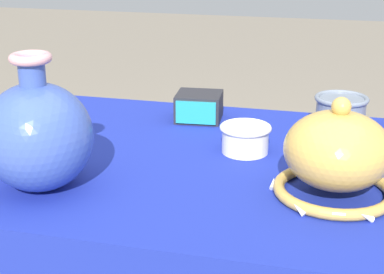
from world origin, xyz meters
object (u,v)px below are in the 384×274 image
Objects in this scene: cup_wide_ivory at (245,137)px; cup_wide_slate at (341,113)px; vase_tall_bulbous at (38,135)px; mosaic_tile_box at (199,107)px; vase_dome_bell at (337,157)px.

cup_wide_slate is (0.20, 0.20, 0.01)m from cup_wide_ivory.
vase_tall_bulbous is at bearing -139.08° from cup_wide_slate.
cup_wide_ivory is at bearing -57.30° from mosaic_tile_box.
cup_wide_ivory is at bearing 38.88° from vase_tall_bulbous.
cup_wide_ivory is at bearing 138.14° from vase_dome_bell.
mosaic_tile_box is at bearing 133.10° from vase_dome_bell.
cup_wide_ivory is (0.16, -0.20, -0.00)m from mosaic_tile_box.
cup_wide_ivory is 0.88× the size of cup_wide_slate.
vase_tall_bulbous reaches higher than cup_wide_ivory.
mosaic_tile_box is 1.07× the size of cup_wide_ivory.
cup_wide_slate reaches higher than mosaic_tile_box.
vase_tall_bulbous is 2.29× the size of cup_wide_ivory.
mosaic_tile_box is at bearing 127.78° from cup_wide_ivory.
vase_tall_bulbous is 0.46m from cup_wide_ivory.
cup_wide_slate is (0.36, -0.00, 0.01)m from mosaic_tile_box.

